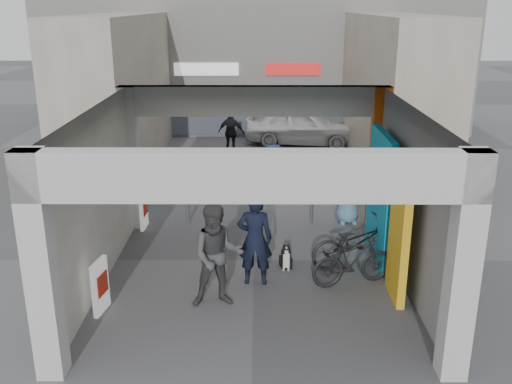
{
  "coord_description": "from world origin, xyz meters",
  "views": [
    {
      "loc": [
        0.09,
        -11.33,
        5.35
      ],
      "look_at": [
        0.04,
        1.0,
        1.24
      ],
      "focal_mm": 40.0,
      "sensor_mm": 36.0,
      "label": 1
    }
  ],
  "objects_px": {
    "cafe_set": "(204,180)",
    "man_crates": "(231,132)",
    "produce_stand": "(175,176)",
    "bicycle_rear": "(353,261)",
    "man_with_dog": "(255,239)",
    "border_collie": "(286,258)",
    "white_van": "(302,126)",
    "man_back_turned": "(217,256)",
    "bicycle_front": "(356,242)",
    "man_elderly": "(349,193)"
  },
  "relations": [
    {
      "from": "produce_stand",
      "to": "man_elderly",
      "type": "bearing_deg",
      "value": -27.13
    },
    {
      "from": "man_with_dog",
      "to": "white_van",
      "type": "relative_size",
      "value": 0.43
    },
    {
      "from": "cafe_set",
      "to": "produce_stand",
      "type": "xyz_separation_m",
      "value": [
        -0.93,
        0.51,
        -0.01
      ]
    },
    {
      "from": "man_crates",
      "to": "bicycle_rear",
      "type": "distance_m",
      "value": 10.63
    },
    {
      "from": "cafe_set",
      "to": "man_back_turned",
      "type": "relative_size",
      "value": 0.8
    },
    {
      "from": "man_elderly",
      "to": "bicycle_front",
      "type": "distance_m",
      "value": 2.53
    },
    {
      "from": "man_crates",
      "to": "bicycle_front",
      "type": "xyz_separation_m",
      "value": [
        3.06,
        -9.37,
        -0.3
      ]
    },
    {
      "from": "man_back_turned",
      "to": "man_crates",
      "type": "xyz_separation_m",
      "value": [
        -0.25,
        11.03,
        -0.15
      ]
    },
    {
      "from": "man_elderly",
      "to": "produce_stand",
      "type": "bearing_deg",
      "value": 142.88
    },
    {
      "from": "cafe_set",
      "to": "man_with_dog",
      "type": "relative_size",
      "value": 0.83
    },
    {
      "from": "produce_stand",
      "to": "border_collie",
      "type": "bearing_deg",
      "value": -56.12
    },
    {
      "from": "man_with_dog",
      "to": "man_back_turned",
      "type": "xyz_separation_m",
      "value": [
        -0.68,
        -0.86,
        0.04
      ]
    },
    {
      "from": "cafe_set",
      "to": "bicycle_rear",
      "type": "bearing_deg",
      "value": -59.57
    },
    {
      "from": "man_with_dog",
      "to": "bicycle_rear",
      "type": "relative_size",
      "value": 1.1
    },
    {
      "from": "man_back_turned",
      "to": "border_collie",
      "type": "bearing_deg",
      "value": 41.54
    },
    {
      "from": "border_collie",
      "to": "white_van",
      "type": "distance_m",
      "value": 11.14
    },
    {
      "from": "border_collie",
      "to": "white_van",
      "type": "bearing_deg",
      "value": 70.51
    },
    {
      "from": "produce_stand",
      "to": "white_van",
      "type": "relative_size",
      "value": 0.28
    },
    {
      "from": "man_with_dog",
      "to": "man_back_turned",
      "type": "height_order",
      "value": "man_back_turned"
    },
    {
      "from": "bicycle_rear",
      "to": "man_elderly",
      "type": "bearing_deg",
      "value": -23.92
    },
    {
      "from": "bicycle_rear",
      "to": "white_van",
      "type": "xyz_separation_m",
      "value": [
        -0.14,
        11.78,
        0.23
      ]
    },
    {
      "from": "man_crates",
      "to": "produce_stand",
      "type": "bearing_deg",
      "value": 80.85
    },
    {
      "from": "man_back_turned",
      "to": "bicycle_front",
      "type": "distance_m",
      "value": 3.3
    },
    {
      "from": "white_van",
      "to": "man_elderly",
      "type": "bearing_deg",
      "value": -165.43
    },
    {
      "from": "bicycle_rear",
      "to": "white_van",
      "type": "height_order",
      "value": "white_van"
    },
    {
      "from": "man_back_turned",
      "to": "man_elderly",
      "type": "height_order",
      "value": "man_back_turned"
    },
    {
      "from": "man_with_dog",
      "to": "white_van",
      "type": "height_order",
      "value": "man_with_dog"
    },
    {
      "from": "produce_stand",
      "to": "white_van",
      "type": "height_order",
      "value": "white_van"
    },
    {
      "from": "man_elderly",
      "to": "border_collie",
      "type": "bearing_deg",
      "value": -127.26
    },
    {
      "from": "man_elderly",
      "to": "man_crates",
      "type": "distance_m",
      "value": 7.61
    },
    {
      "from": "bicycle_rear",
      "to": "man_crates",
      "type": "bearing_deg",
      "value": -1.3
    },
    {
      "from": "border_collie",
      "to": "man_crates",
      "type": "bearing_deg",
      "value": 85.8
    },
    {
      "from": "cafe_set",
      "to": "border_collie",
      "type": "bearing_deg",
      "value": -67.19
    },
    {
      "from": "cafe_set",
      "to": "bicycle_rear",
      "type": "relative_size",
      "value": 0.92
    },
    {
      "from": "man_with_dog",
      "to": "man_crates",
      "type": "relative_size",
      "value": 1.14
    },
    {
      "from": "man_back_turned",
      "to": "bicycle_rear",
      "type": "bearing_deg",
      "value": 10.0
    },
    {
      "from": "bicycle_front",
      "to": "bicycle_rear",
      "type": "distance_m",
      "value": 0.88
    },
    {
      "from": "cafe_set",
      "to": "man_crates",
      "type": "relative_size",
      "value": 0.95
    },
    {
      "from": "cafe_set",
      "to": "man_crates",
      "type": "xyz_separation_m",
      "value": [
        0.61,
        4.32,
        0.49
      ]
    },
    {
      "from": "produce_stand",
      "to": "man_elderly",
      "type": "height_order",
      "value": "man_elderly"
    },
    {
      "from": "man_crates",
      "to": "white_van",
      "type": "xyz_separation_m",
      "value": [
        2.72,
        1.54,
        -0.09
      ]
    },
    {
      "from": "cafe_set",
      "to": "bicycle_rear",
      "type": "distance_m",
      "value": 6.86
    },
    {
      "from": "produce_stand",
      "to": "man_elderly",
      "type": "relative_size",
      "value": 0.77
    },
    {
      "from": "man_with_dog",
      "to": "man_elderly",
      "type": "bearing_deg",
      "value": -123.93
    },
    {
      "from": "man_with_dog",
      "to": "bicycle_rear",
      "type": "bearing_deg",
      "value": 179.72
    },
    {
      "from": "border_collie",
      "to": "bicycle_front",
      "type": "distance_m",
      "value": 1.52
    },
    {
      "from": "man_elderly",
      "to": "bicycle_front",
      "type": "relative_size",
      "value": 0.79
    },
    {
      "from": "produce_stand",
      "to": "bicycle_rear",
      "type": "xyz_separation_m",
      "value": [
        4.4,
        -6.42,
        0.19
      ]
    },
    {
      "from": "produce_stand",
      "to": "cafe_set",
      "type": "bearing_deg",
      "value": -23.54
    },
    {
      "from": "man_with_dog",
      "to": "white_van",
      "type": "xyz_separation_m",
      "value": [
        1.8,
        11.72,
        -0.2
      ]
    }
  ]
}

